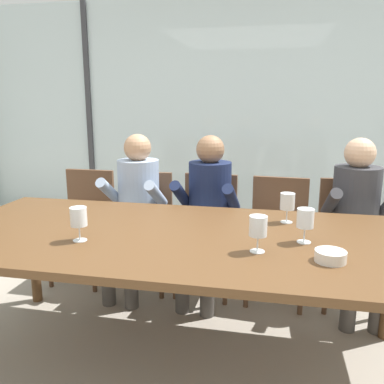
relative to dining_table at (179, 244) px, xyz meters
The scene contains 18 objects.
ground 1.23m from the dining_table, 90.00° to the left, with size 14.00×14.00×0.00m, color #9E9384.
window_glass_panel 2.75m from the dining_table, 90.00° to the left, with size 7.82×0.03×2.60m, color silver.
window_mullion_left 3.25m from the dining_table, 123.39° to the left, with size 0.06×0.06×2.60m, color #38383D.
hillside_vineyard 6.38m from the dining_table, 90.00° to the left, with size 13.82×2.40×2.12m, color #568942.
dining_table is the anchor object (origin of this frame).
chair_near_curtain 1.45m from the dining_table, 136.16° to the left, with size 0.45×0.45×0.90m.
chair_left_of_center 1.12m from the dining_table, 118.00° to the left, with size 0.47×0.47×0.90m.
chair_center 1.02m from the dining_table, 90.36° to the left, with size 0.46×0.46×0.90m.
chair_right_of_center 1.12m from the dining_table, 61.18° to the left, with size 0.47×0.47×0.90m.
chair_near_window_right 1.47m from the dining_table, 43.99° to the left, with size 0.46×0.46×0.90m.
person_pale_blue_shirt 1.02m from the dining_table, 122.68° to the left, with size 0.48×0.63×1.22m.
person_navy_polo 0.86m from the dining_table, 89.30° to the left, with size 0.49×0.63×1.22m.
person_charcoal_jacket 1.37m from the dining_table, 38.94° to the left, with size 0.48×0.63×1.22m.
tasting_bowl 0.78m from the dining_table, 17.64° to the right, with size 0.14×0.14×0.05m, color silver.
wine_glass_by_left_taster 0.67m from the dining_table, ahead, with size 0.08×0.08×0.17m.
wine_glass_near_bucket 0.49m from the dining_table, 23.27° to the right, with size 0.08×0.08×0.17m.
wine_glass_center_pour 0.68m from the dining_table, 29.88° to the left, with size 0.08×0.08×0.17m.
wine_glass_by_right_taster 0.54m from the dining_table, 156.13° to the right, with size 0.08×0.08×0.17m.
Camera 1 is at (0.47, -1.96, 1.45)m, focal length 37.34 mm.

